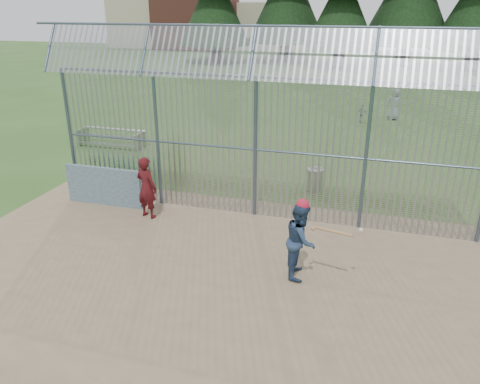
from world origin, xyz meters
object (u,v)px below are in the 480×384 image
(onlooker, at_px, (147,187))
(bleacher, at_px, (111,137))
(batter, at_px, (301,240))
(trash_can, at_px, (315,179))
(dugout_wall, at_px, (104,186))

(onlooker, height_order, bleacher, onlooker)
(batter, bearing_deg, onlooker, 62.84)
(batter, distance_m, trash_can, 5.42)
(onlooker, bearing_deg, trash_can, -125.60)
(dugout_wall, relative_size, onlooker, 1.38)
(batter, distance_m, bleacher, 12.54)
(bleacher, bearing_deg, batter, -39.74)
(onlooker, bearing_deg, batter, 173.94)
(bleacher, bearing_deg, trash_can, -15.93)
(bleacher, bearing_deg, dugout_wall, -60.67)
(dugout_wall, height_order, onlooker, onlooker)
(trash_can, bearing_deg, batter, -85.63)
(bleacher, bearing_deg, onlooker, -51.48)
(dugout_wall, xyz_separation_m, onlooker, (1.68, -0.43, 0.31))
(trash_can, bearing_deg, onlooker, -141.05)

